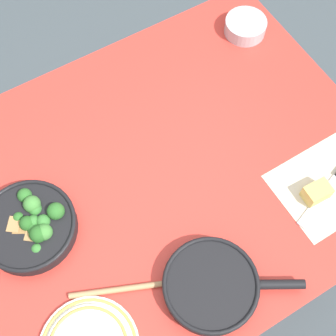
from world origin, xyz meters
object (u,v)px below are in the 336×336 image
at_px(skillet_broccoli, 29,226).
at_px(wooden_spoon, 160,284).
at_px(grater_knife, 336,180).
at_px(skillet_eggs, 212,286).
at_px(cheese_block, 317,193).
at_px(prep_bowl_steel, 245,27).

distance_m(skillet_broccoli, wooden_spoon, 0.37).
bearing_deg(grater_knife, skillet_eggs, -10.49).
distance_m(wooden_spoon, cheese_block, 0.49).
bearing_deg(skillet_broccoli, wooden_spoon, 134.12).
distance_m(skillet_eggs, wooden_spoon, 0.13).
bearing_deg(skillet_eggs, wooden_spoon, 176.23).
bearing_deg(skillet_eggs, grater_knife, 38.82).
bearing_deg(cheese_block, skillet_broccoli, 156.48).
relative_size(wooden_spoon, prep_bowl_steel, 2.58).
bearing_deg(wooden_spoon, skillet_eggs, -10.72).
xyz_separation_m(skillet_eggs, wooden_spoon, (-0.11, 0.07, -0.02)).
distance_m(grater_knife, prep_bowl_steel, 0.59).
bearing_deg(cheese_block, wooden_spoon, 179.05).
distance_m(skillet_broccoli, grater_knife, 0.85).
height_order(grater_knife, cheese_block, cheese_block).
bearing_deg(skillet_eggs, skillet_broccoli, 161.42).
xyz_separation_m(wooden_spoon, grater_knife, (0.57, -0.00, 0.00)).
distance_m(skillet_eggs, cheese_block, 0.39).
xyz_separation_m(grater_knife, prep_bowl_steel, (0.09, 0.58, 0.02)).
bearing_deg(prep_bowl_steel, wooden_spoon, -138.94).
xyz_separation_m(skillet_broccoli, wooden_spoon, (0.22, -0.30, -0.02)).
relative_size(grater_knife, prep_bowl_steel, 1.97).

